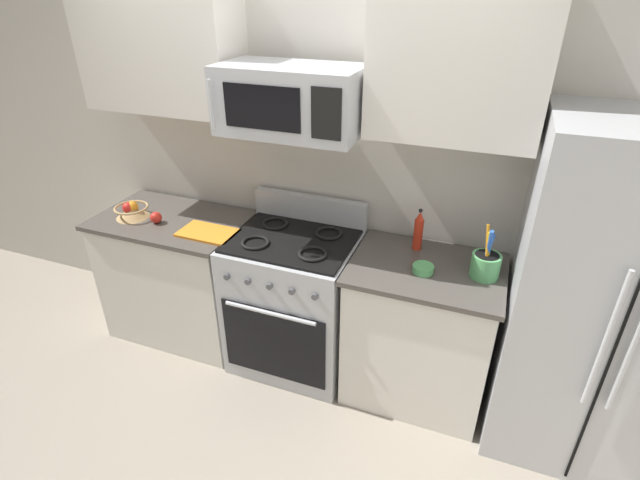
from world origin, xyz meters
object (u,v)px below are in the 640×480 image
utensil_crock (486,264)px  prep_bowl (423,268)px  microwave (291,100)px  cutting_board (208,233)px  refrigerator (604,303)px  fruit_basket (132,211)px  apple_loose (156,218)px  range_oven (295,300)px  bottle_hot_sauce (418,231)px

utensil_crock → prep_bowl: (-0.31, -0.08, -0.05)m
microwave → utensil_crock: microwave is taller
microwave → cutting_board: size_ratio=2.10×
utensil_crock → prep_bowl: size_ratio=2.61×
refrigerator → fruit_basket: (-2.81, -0.06, 0.05)m
refrigerator → prep_bowl: bearing=-177.0°
fruit_basket → apple_loose: fruit_basket is taller
fruit_basket → utensil_crock: bearing=2.2°
cutting_board → range_oven: bearing=11.1°
refrigerator → apple_loose: 2.61m
apple_loose → prep_bowl: apple_loose is taller
refrigerator → apple_loose: (-2.61, -0.07, 0.04)m
range_oven → refrigerator: (1.69, -0.02, 0.43)m
range_oven → bottle_hot_sauce: 0.92m
refrigerator → apple_loose: bearing=-178.4°
refrigerator → range_oven: bearing=179.4°
microwave → apple_loose: (-0.93, -0.12, -0.80)m
range_oven → utensil_crock: (1.11, 0.01, 0.51)m
apple_loose → refrigerator: bearing=1.6°
refrigerator → utensil_crock: bearing=177.1°
range_oven → fruit_basket: bearing=-176.2°
apple_loose → utensil_crock: bearing=2.9°
fruit_basket → range_oven: bearing=3.8°
apple_loose → cutting_board: (0.40, -0.01, -0.03)m
cutting_board → prep_bowl: 1.33m
range_oven → cutting_board: (-0.53, -0.10, 0.44)m
range_oven → microwave: size_ratio=1.43×
range_oven → refrigerator: 1.74m
apple_loose → prep_bowl: size_ratio=0.65×
range_oven → utensil_crock: utensil_crock is taller
utensil_crock → fruit_basket: size_ratio=1.37×
refrigerator → cutting_board: (-2.21, -0.09, 0.01)m
refrigerator → bottle_hot_sauce: size_ratio=7.15×
fruit_basket → apple_loose: (0.20, -0.01, -0.01)m
microwave → utensil_crock: 1.34m
bottle_hot_sauce → prep_bowl: bottle_hot_sauce is taller
fruit_basket → prep_bowl: (1.93, 0.01, -0.02)m
bottle_hot_sauce → prep_bowl: size_ratio=2.18×
refrigerator → bottle_hot_sauce: refrigerator is taller
microwave → range_oven: bearing=-90.0°
microwave → refrigerator: bearing=-1.5°
apple_loose → bottle_hot_sauce: bearing=9.3°
refrigerator → cutting_board: size_ratio=5.00×
refrigerator → fruit_basket: refrigerator is taller
cutting_board → microwave: bearing=14.0°
range_oven → fruit_basket: 1.23m
bottle_hot_sauce → prep_bowl: 0.27m
range_oven → microwave: (-0.00, 0.03, 1.27)m
range_oven → bottle_hot_sauce: (0.72, 0.18, 0.55)m
microwave → bottle_hot_sauce: bearing=12.0°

